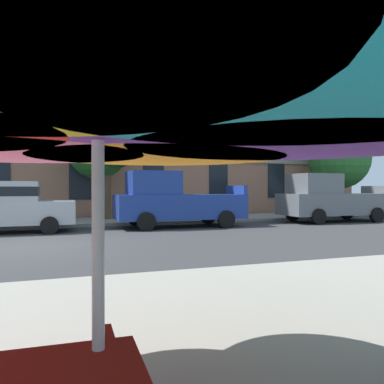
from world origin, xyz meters
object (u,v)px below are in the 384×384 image
object	(u,v)px
street_tree_right	(338,156)
patio_umbrella	(98,99)
pickup_gray	(330,200)
sedan_silver	(6,205)
street_tree_middle	(105,147)
pickup_blue	(174,201)

from	to	relation	value
street_tree_right	patio_umbrella	distance (m)	21.64
pickup_gray	sedan_silver	bearing A→B (deg)	-180.00
street_tree_middle	patio_umbrella	size ratio (longest dim) A/B	1.22
sedan_silver	pickup_blue	distance (m)	6.04
pickup_blue	street_tree_right	xyz separation A→B (m)	(10.56, 3.08, 2.33)
street_tree_middle	pickup_gray	bearing A→B (deg)	-19.93
pickup_blue	street_tree_right	world-z (taller)	street_tree_right
pickup_gray	street_tree_right	xyz separation A→B (m)	(3.10, 3.08, 2.33)
pickup_blue	street_tree_middle	world-z (taller)	street_tree_middle
pickup_blue	pickup_gray	world-z (taller)	same
street_tree_middle	pickup_blue	bearing A→B (deg)	-56.95
street_tree_right	pickup_gray	bearing A→B (deg)	-135.20
sedan_silver	patio_umbrella	bearing A→B (deg)	-81.65
street_tree_middle	patio_umbrella	world-z (taller)	street_tree_middle
sedan_silver	street_tree_right	distance (m)	17.06
sedan_silver	street_tree_right	bearing A→B (deg)	10.50
street_tree_middle	patio_umbrella	xyz separation A→B (m)	(-1.87, -16.24, -1.53)
sedan_silver	street_tree_middle	size ratio (longest dim) A/B	0.90
pickup_gray	patio_umbrella	xyz separation A→B (m)	(-11.64, -12.70, 0.93)
sedan_silver	pickup_gray	distance (m)	13.50
pickup_gray	patio_umbrella	bearing A→B (deg)	-132.51
pickup_gray	street_tree_right	world-z (taller)	street_tree_right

